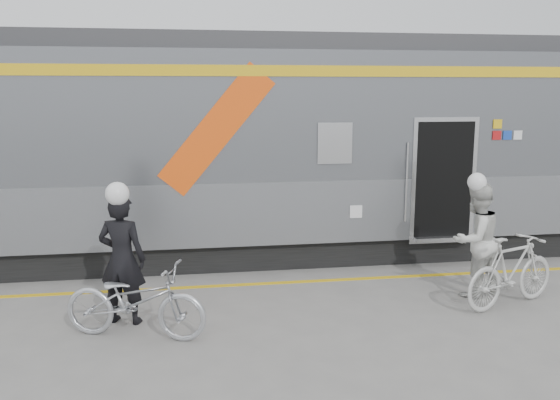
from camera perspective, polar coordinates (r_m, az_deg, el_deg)
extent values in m
plane|color=slate|center=(7.88, 1.92, -12.92)|extent=(90.00, 90.00, 0.00)
cube|color=black|center=(11.89, 2.40, -3.54)|extent=(24.00, 2.70, 0.50)
cube|color=#9EA0A5|center=(11.72, 2.43, 0.26)|extent=(24.00, 3.00, 1.10)
cube|color=slate|center=(11.54, 2.50, 8.34)|extent=(24.00, 3.00, 2.20)
cube|color=#38383A|center=(11.56, 2.55, 14.55)|extent=(24.00, 2.64, 0.30)
cube|color=gold|center=(10.06, 4.28, 12.28)|extent=(24.00, 0.02, 0.18)
cube|color=#F14F0E|center=(9.82, -6.15, 6.75)|extent=(1.96, 0.01, 2.19)
cube|color=black|center=(10.14, 5.29, 5.46)|extent=(0.55, 0.02, 0.65)
cube|color=black|center=(11.08, 15.04, 1.93)|extent=(1.05, 0.45, 2.10)
cube|color=silver|center=(10.89, 15.49, 1.76)|extent=(1.20, 0.02, 2.25)
cylinder|color=silver|center=(10.60, 12.08, 1.68)|extent=(0.04, 0.04, 1.40)
cube|color=silver|center=(11.05, 15.31, -3.56)|extent=(1.05, 0.25, 0.06)
cube|color=gold|center=(11.21, 20.21, 6.88)|extent=(0.16, 0.01, 0.16)
cube|color=#AF1416|center=(11.22, 20.15, 5.87)|extent=(0.16, 0.01, 0.16)
cube|color=#1940A6|center=(11.32, 21.03, 5.84)|extent=(0.16, 0.01, 0.16)
cube|color=silver|center=(11.42, 21.91, 5.82)|extent=(0.16, 0.01, 0.16)
cube|color=silver|center=(10.41, 7.32, -1.12)|extent=(0.22, 0.01, 0.22)
cube|color=gold|center=(9.86, -0.46, -7.99)|extent=(24.00, 0.12, 0.01)
imported|color=black|center=(8.30, -14.95, -5.52)|extent=(0.76, 0.61, 1.79)
imported|color=#B6B9BF|center=(7.88, -13.75, -9.40)|extent=(1.99, 1.22, 0.99)
imported|color=silver|center=(9.58, 18.31, -3.65)|extent=(1.04, 0.93, 1.76)
imported|color=#BAB9B5|center=(9.35, 21.37, -6.39)|extent=(1.84, 1.10, 1.07)
sphere|color=white|center=(8.08, -15.31, 1.67)|extent=(0.31, 0.31, 0.31)
sphere|color=white|center=(9.39, 18.66, 2.40)|extent=(0.28, 0.28, 0.28)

